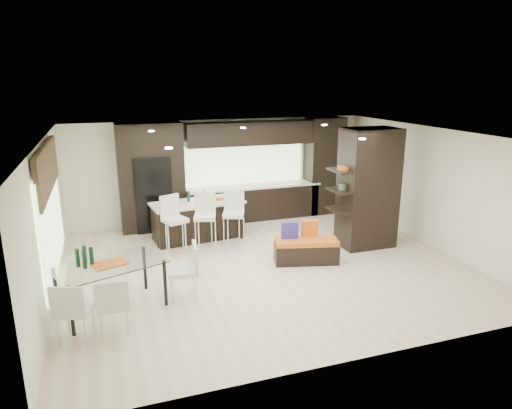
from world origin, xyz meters
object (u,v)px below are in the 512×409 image
object	(u,v)px
chair_near	(113,308)
floor_vase	(350,219)
kitchen_island	(198,220)
dining_table	(112,287)
chair_end	(183,275)
bench	(306,251)
chair_far	(75,313)
stool_right	(234,224)
stool_mid	(205,227)
stool_left	(176,230)

from	to	relation	value
chair_near	floor_vase	bearing A→B (deg)	24.85
kitchen_island	dining_table	xyz separation A→B (m)	(-2.08, -3.06, -0.04)
chair_near	chair_end	world-z (taller)	chair_end
bench	chair_far	bearing A→B (deg)	-145.56
stool_right	chair_far	distance (m)	4.49
chair_far	dining_table	bearing A→B (deg)	73.41
bench	stool_mid	bearing A→B (deg)	156.38
chair_end	dining_table	bearing A→B (deg)	95.01
stool_left	stool_right	xyz separation A→B (m)	(1.33, -0.00, 0.01)
stool_left	chair_near	xyz separation A→B (m)	(-1.42, -3.06, -0.08)
stool_right	chair_near	xyz separation A→B (m)	(-2.75, -3.06, -0.09)
kitchen_island	chair_far	distance (m)	4.66
kitchen_island	chair_end	xyz separation A→B (m)	(-0.90, -3.06, 0.01)
stool_left	bench	xyz separation A→B (m)	(2.50, -1.43, -0.26)
stool_left	chair_end	world-z (taller)	stool_left
kitchen_island	stool_mid	size ratio (longest dim) A/B	2.05
kitchen_island	stool_left	world-z (taller)	stool_left
chair_near	chair_far	bearing A→B (deg)	-178.33
floor_vase	chair_far	distance (m)	6.33
chair_near	chair_end	xyz separation A→B (m)	(1.18, 0.80, 0.03)
kitchen_island	stool_right	size ratio (longest dim) A/B	2.06
dining_table	chair_end	bearing A→B (deg)	-19.40
dining_table	chair_near	xyz separation A→B (m)	(0.00, -0.80, 0.03)
kitchen_island	stool_left	xyz separation A→B (m)	(-0.66, -0.79, 0.07)
stool_right	floor_vase	world-z (taller)	floor_vase
stool_left	stool_mid	distance (m)	0.66
stool_mid	stool_right	xyz separation A→B (m)	(0.66, 0.00, -0.00)
stool_mid	floor_vase	bearing A→B (deg)	3.91
stool_mid	bench	size ratio (longest dim) A/B	0.80
dining_table	chair_end	world-z (taller)	chair_end
stool_left	stool_right	bearing A→B (deg)	-21.55
kitchen_island	chair_near	world-z (taller)	kitchen_island
stool_right	chair_near	bearing A→B (deg)	-111.06
stool_mid	chair_far	xyz separation A→B (m)	(-2.61, -3.06, -0.08)
kitchen_island	floor_vase	bearing A→B (deg)	-31.92
stool_right	chair_far	world-z (taller)	stool_right
stool_left	bench	distance (m)	2.89
stool_left	chair_far	bearing A→B (deg)	-143.88
stool_right	chair_end	xyz separation A→B (m)	(-1.56, -2.26, -0.06)
kitchen_island	floor_vase	world-z (taller)	floor_vase
kitchen_island	dining_table	size ratio (longest dim) A/B	1.27
stool_left	stool_right	size ratio (longest dim) A/B	0.99
stool_mid	stool_right	distance (m)	0.66
dining_table	bench	bearing A→B (deg)	-7.32
floor_vase	stool_right	bearing A→B (deg)	164.62
stool_right	chair_end	world-z (taller)	stool_right
stool_mid	bench	xyz separation A→B (m)	(1.83, -1.42, -0.27)
chair_end	chair_near	bearing A→B (deg)	128.96
stool_mid	chair_far	distance (m)	4.03
stool_right	dining_table	size ratio (longest dim) A/B	0.62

